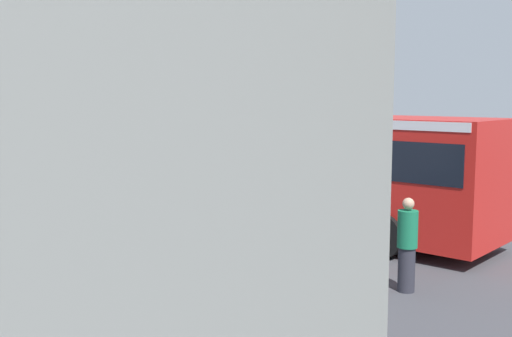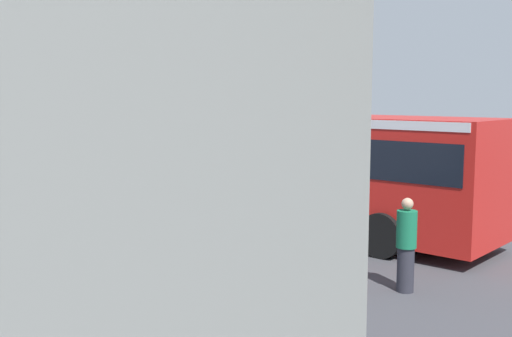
% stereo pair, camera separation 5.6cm
% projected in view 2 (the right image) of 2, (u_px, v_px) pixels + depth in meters
% --- Properties ---
extents(ground, '(80.00, 80.00, 0.00)m').
position_uv_depth(ground, '(331.00, 221.00, 17.84)').
color(ground, '#424247').
extents(city_bus, '(11.54, 2.85, 3.15)m').
position_uv_depth(city_bus, '(290.00, 160.00, 17.01)').
color(city_bus, red).
rests_on(city_bus, ground).
extents(bicycle_red, '(1.77, 0.44, 0.96)m').
position_uv_depth(bicycle_red, '(80.00, 189.00, 21.42)').
color(bicycle_red, black).
rests_on(bicycle_red, ground).
extents(bicycle_black, '(1.77, 0.44, 0.96)m').
position_uv_depth(bicycle_black, '(102.00, 198.00, 19.62)').
color(bicycle_black, black).
rests_on(bicycle_black, ground).
extents(pedestrian, '(0.38, 0.38, 1.79)m').
position_uv_depth(pedestrian, '(406.00, 246.00, 11.37)').
color(pedestrian, '#2D2D38').
rests_on(pedestrian, ground).
extents(traffic_sign, '(0.08, 0.60, 2.80)m').
position_uv_depth(traffic_sign, '(353.00, 145.00, 21.97)').
color(traffic_sign, slate).
rests_on(traffic_sign, ground).
extents(lane_dash_left, '(2.00, 0.20, 0.01)m').
position_uv_depth(lane_dash_left, '(512.00, 222.00, 17.73)').
color(lane_dash_left, silver).
rests_on(lane_dash_left, ground).
extents(lane_dash_centre, '(2.00, 0.20, 0.01)m').
position_uv_depth(lane_dash_centre, '(389.00, 206.00, 20.37)').
color(lane_dash_centre, silver).
rests_on(lane_dash_centre, ground).
extents(lane_dash_right, '(2.00, 0.20, 0.01)m').
position_uv_depth(lane_dash_right, '(295.00, 193.00, 23.02)').
color(lane_dash_right, silver).
rests_on(lane_dash_right, ground).
extents(lane_dash_rightmost, '(2.00, 0.20, 0.01)m').
position_uv_depth(lane_dash_rightmost, '(221.00, 183.00, 25.67)').
color(lane_dash_rightmost, silver).
rests_on(lane_dash_rightmost, ground).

